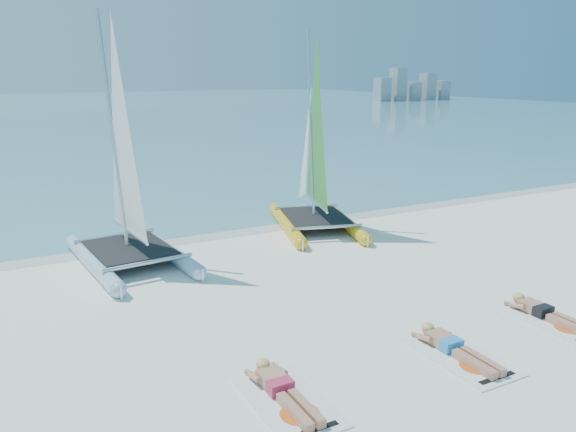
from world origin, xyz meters
name	(u,v)px	position (x,y,z in m)	size (l,w,h in m)	color
ground	(339,293)	(0.00, 0.00, 0.00)	(140.00, 140.00, 0.00)	white
sea	(46,111)	(0.00, 63.00, 0.01)	(140.00, 115.00, 0.01)	#79BECA
wet_sand_strip	(238,229)	(0.00, 5.50, 0.00)	(140.00, 1.40, 0.01)	silver
distant_skyline	(411,88)	(53.71, 62.00, 1.94)	(14.00, 2.00, 5.00)	#A1A8B1
catamaran_blue	(124,188)	(-3.47, 4.07, 1.84)	(2.57, 4.70, 6.17)	#B1C8E8
catamaran_yellow	(312,163)	(2.23, 4.99, 1.89)	(3.25, 4.84, 6.01)	yellow
towel_a	(288,401)	(-2.85, -3.07, 0.01)	(1.00, 1.85, 0.02)	white
sunbather_a	(281,388)	(-2.85, -2.88, 0.12)	(0.37, 1.73, 0.26)	tan
towel_b	(461,357)	(0.25, -3.27, 0.01)	(1.00, 1.85, 0.02)	white
sunbather_b	(453,346)	(0.25, -3.08, 0.12)	(0.37, 1.73, 0.26)	tan
towel_c	(553,321)	(2.77, -3.06, 0.01)	(1.00, 1.85, 0.02)	white
sunbather_c	(545,312)	(2.77, -2.87, 0.12)	(0.37, 1.73, 0.26)	tan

